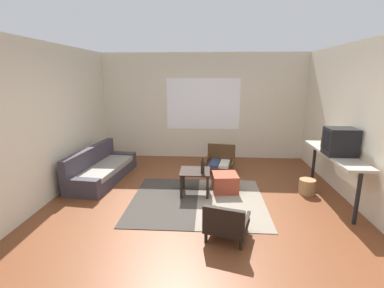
# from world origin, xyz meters

# --- Properties ---
(ground_plane) EXTENTS (7.80, 7.80, 0.00)m
(ground_plane) POSITION_xyz_m (0.00, 0.00, 0.00)
(ground_plane) COLOR brown
(far_wall_with_window) EXTENTS (5.60, 0.13, 2.70)m
(far_wall_with_window) POSITION_xyz_m (0.00, 3.06, 1.35)
(far_wall_with_window) COLOR beige
(far_wall_with_window) RESTS_ON ground
(side_wall_right) EXTENTS (0.12, 6.60, 2.70)m
(side_wall_right) POSITION_xyz_m (2.66, 0.30, 1.35)
(side_wall_right) COLOR beige
(side_wall_right) RESTS_ON ground
(side_wall_left) EXTENTS (0.12, 6.60, 2.70)m
(side_wall_left) POSITION_xyz_m (-2.66, 0.30, 1.35)
(side_wall_left) COLOR beige
(side_wall_left) RESTS_ON ground
(area_rug) EXTENTS (2.31, 2.01, 0.01)m
(area_rug) POSITION_xyz_m (-0.02, 0.27, 0.01)
(area_rug) COLOR #38332D
(area_rug) RESTS_ON ground
(couch) EXTENTS (0.90, 2.01, 0.68)m
(couch) POSITION_xyz_m (-2.09, 1.18, 0.21)
(couch) COLOR #38333D
(couch) RESTS_ON ground
(coffee_table) EXTENTS (0.54, 0.54, 0.45)m
(coffee_table) POSITION_xyz_m (-0.08, 0.57, 0.35)
(coffee_table) COLOR black
(coffee_table) RESTS_ON ground
(armchair_by_window) EXTENTS (0.73, 0.70, 0.58)m
(armchair_by_window) POSITION_xyz_m (0.43, 1.89, 0.25)
(armchair_by_window) COLOR #472D19
(armchair_by_window) RESTS_ON ground
(armchair_striped_foreground) EXTENTS (0.67, 0.67, 0.53)m
(armchair_striped_foreground) POSITION_xyz_m (0.41, -0.89, 0.24)
(armchair_striped_foreground) COLOR black
(armchair_striped_foreground) RESTS_ON ground
(ottoman_orange) EXTENTS (0.50, 0.50, 0.34)m
(ottoman_orange) POSITION_xyz_m (0.48, 0.72, 0.17)
(ottoman_orange) COLOR #993D28
(ottoman_orange) RESTS_ON ground
(console_shelf) EXTENTS (0.42, 1.87, 0.85)m
(console_shelf) POSITION_xyz_m (2.33, 0.51, 0.76)
(console_shelf) COLOR #B2AD9E
(console_shelf) RESTS_ON ground
(crt_television) EXTENTS (0.47, 0.38, 0.46)m
(crt_television) POSITION_xyz_m (2.32, 0.37, 1.08)
(crt_television) COLOR black
(crt_television) RESTS_ON console_shelf
(clay_vase) EXTENTS (0.20, 0.20, 0.32)m
(clay_vase) POSITION_xyz_m (2.33, 0.90, 0.97)
(clay_vase) COLOR #935B38
(clay_vase) RESTS_ON console_shelf
(glass_bottle) EXTENTS (0.07, 0.07, 0.29)m
(glass_bottle) POSITION_xyz_m (0.06, 0.47, 0.57)
(glass_bottle) COLOR black
(glass_bottle) RESTS_ON coffee_table
(wicker_basket) EXTENTS (0.29, 0.29, 0.28)m
(wicker_basket) POSITION_xyz_m (1.99, 0.71, 0.14)
(wicker_basket) COLOR #9E7A4C
(wicker_basket) RESTS_ON ground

